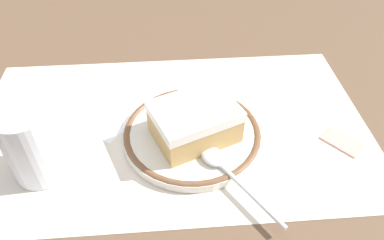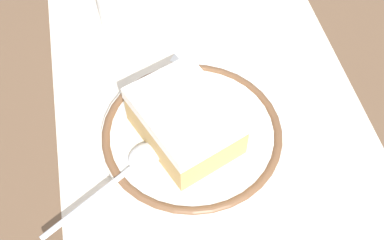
{
  "view_description": "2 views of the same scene",
  "coord_description": "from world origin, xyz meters",
  "px_view_note": "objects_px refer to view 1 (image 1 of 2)",
  "views": [
    {
      "loc": [
        -0.0,
        0.36,
        0.34
      ],
      "look_at": [
        -0.03,
        0.03,
        0.03
      ],
      "focal_mm": 33.89,
      "sensor_mm": 36.0,
      "label": 1
    },
    {
      "loc": [
        -0.3,
        0.08,
        0.42
      ],
      "look_at": [
        -0.03,
        0.03,
        0.03
      ],
      "focal_mm": 46.79,
      "sensor_mm": 36.0,
      "label": 2
    }
  ],
  "objects_px": {
    "cup": "(34,146)",
    "sugar_packet": "(343,140)",
    "plate": "(192,133)",
    "napkin": "(109,101)",
    "cake_slice": "(194,122)",
    "spoon": "(221,165)"
  },
  "relations": [
    {
      "from": "plate",
      "to": "cup",
      "type": "xyz_separation_m",
      "value": [
        0.18,
        0.04,
        0.03
      ]
    },
    {
      "from": "plate",
      "to": "napkin",
      "type": "height_order",
      "value": "plate"
    },
    {
      "from": "spoon",
      "to": "sugar_packet",
      "type": "height_order",
      "value": "spoon"
    },
    {
      "from": "cake_slice",
      "to": "spoon",
      "type": "bearing_deg",
      "value": 115.94
    },
    {
      "from": "cup",
      "to": "sugar_packet",
      "type": "height_order",
      "value": "cup"
    },
    {
      "from": "cake_slice",
      "to": "napkin",
      "type": "height_order",
      "value": "cake_slice"
    },
    {
      "from": "cake_slice",
      "to": "napkin",
      "type": "bearing_deg",
      "value": -37.44
    },
    {
      "from": "napkin",
      "to": "sugar_packet",
      "type": "xyz_separation_m",
      "value": [
        -0.31,
        0.11,
        0.0
      ]
    },
    {
      "from": "plate",
      "to": "cup",
      "type": "relative_size",
      "value": 1.94
    },
    {
      "from": "cup",
      "to": "sugar_packet",
      "type": "bearing_deg",
      "value": -177.5
    },
    {
      "from": "sugar_packet",
      "to": "cup",
      "type": "bearing_deg",
      "value": 2.5
    },
    {
      "from": "cup",
      "to": "spoon",
      "type": "bearing_deg",
      "value": 173.96
    },
    {
      "from": "spoon",
      "to": "cup",
      "type": "distance_m",
      "value": 0.22
    },
    {
      "from": "cake_slice",
      "to": "cup",
      "type": "relative_size",
      "value": 1.31
    },
    {
      "from": "plate",
      "to": "cake_slice",
      "type": "relative_size",
      "value": 1.48
    },
    {
      "from": "spoon",
      "to": "cup",
      "type": "height_order",
      "value": "cup"
    },
    {
      "from": "cup",
      "to": "plate",
      "type": "bearing_deg",
      "value": -167.55
    },
    {
      "from": "cake_slice",
      "to": "spoon",
      "type": "xyz_separation_m",
      "value": [
        -0.03,
        0.06,
        -0.02
      ]
    },
    {
      "from": "cup",
      "to": "napkin",
      "type": "distance_m",
      "value": 0.15
    },
    {
      "from": "plate",
      "to": "cup",
      "type": "distance_m",
      "value": 0.19
    },
    {
      "from": "plate",
      "to": "cake_slice",
      "type": "distance_m",
      "value": 0.03
    },
    {
      "from": "plate",
      "to": "cake_slice",
      "type": "bearing_deg",
      "value": 109.05
    }
  ]
}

